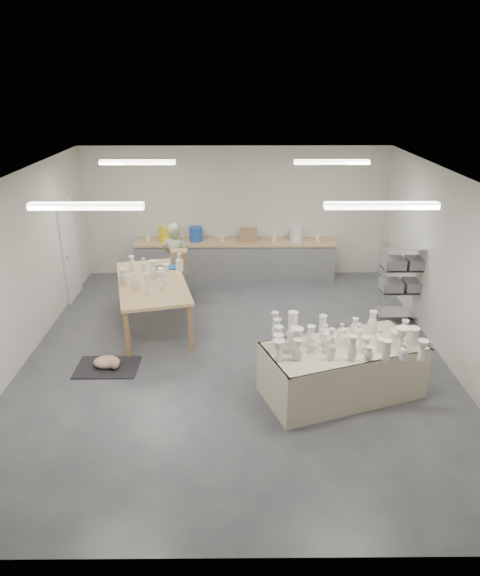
{
  "coord_description": "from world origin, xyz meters",
  "views": [
    {
      "loc": [
        0.03,
        -7.66,
        4.38
      ],
      "look_at": [
        0.09,
        0.46,
        1.05
      ],
      "focal_mm": 32.0,
      "sensor_mm": 36.0,
      "label": 1
    }
  ],
  "objects_px": {
    "drying_table": "(341,367)",
    "potter": "(176,261)",
    "red_stool": "(178,279)",
    "work_table": "(154,279)"
  },
  "relations": [
    {
      "from": "potter",
      "to": "work_table",
      "type": "bearing_deg",
      "value": 93.22
    },
    {
      "from": "drying_table",
      "to": "potter",
      "type": "height_order",
      "value": "potter"
    },
    {
      "from": "drying_table",
      "to": "work_table",
      "type": "xyz_separation_m",
      "value": [
        -3.08,
        2.45,
        0.44
      ]
    },
    {
      "from": "drying_table",
      "to": "work_table",
      "type": "distance_m",
      "value": 3.96
    },
    {
      "from": "potter",
      "to": "red_stool",
      "type": "relative_size",
      "value": 3.38
    },
    {
      "from": "drying_table",
      "to": "work_table",
      "type": "height_order",
      "value": "work_table"
    },
    {
      "from": "potter",
      "to": "red_stool",
      "type": "xyz_separation_m",
      "value": [
        0.0,
        0.27,
        -0.51
      ]
    },
    {
      "from": "drying_table",
      "to": "red_stool",
      "type": "distance_m",
      "value": 4.84
    },
    {
      "from": "drying_table",
      "to": "work_table",
      "type": "relative_size",
      "value": 0.96
    },
    {
      "from": "potter",
      "to": "drying_table",
      "type": "bearing_deg",
      "value": 143.35
    }
  ]
}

